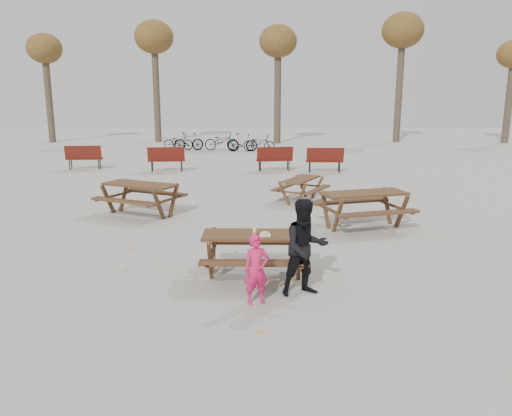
{
  "coord_description": "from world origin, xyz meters",
  "views": [
    {
      "loc": [
        0.15,
        -8.26,
        3.11
      ],
      "look_at": [
        0.0,
        1.0,
        1.0
      ],
      "focal_mm": 35.0,
      "sensor_mm": 36.0,
      "label": 1
    }
  ],
  "objects_px": {
    "child": "(256,270)",
    "picnic_table_north": "(141,199)",
    "main_picnic_table": "(255,244)",
    "soda_bottle": "(255,232)",
    "food_tray": "(265,235)",
    "adult": "(305,248)",
    "picnic_table_east": "(364,210)",
    "picnic_table_far": "(301,190)"
  },
  "relations": [
    {
      "from": "child",
      "to": "picnic_table_north",
      "type": "height_order",
      "value": "child"
    },
    {
      "from": "main_picnic_table",
      "to": "soda_bottle",
      "type": "xyz_separation_m",
      "value": [
        -0.0,
        -0.17,
        0.26
      ]
    },
    {
      "from": "food_tray",
      "to": "child",
      "type": "distance_m",
      "value": 1.05
    },
    {
      "from": "adult",
      "to": "picnic_table_east",
      "type": "relative_size",
      "value": 0.77
    },
    {
      "from": "adult",
      "to": "picnic_table_far",
      "type": "relative_size",
      "value": 0.97
    },
    {
      "from": "soda_bottle",
      "to": "picnic_table_north",
      "type": "relative_size",
      "value": 0.09
    },
    {
      "from": "picnic_table_east",
      "to": "picnic_table_north",
      "type": "xyz_separation_m",
      "value": [
        -5.62,
        1.21,
        -0.01
      ]
    },
    {
      "from": "food_tray",
      "to": "soda_bottle",
      "type": "relative_size",
      "value": 1.06
    },
    {
      "from": "food_tray",
      "to": "adult",
      "type": "xyz_separation_m",
      "value": [
        0.63,
        -0.64,
        -0.02
      ]
    },
    {
      "from": "main_picnic_table",
      "to": "food_tray",
      "type": "relative_size",
      "value": 10.0
    },
    {
      "from": "picnic_table_east",
      "to": "picnic_table_far",
      "type": "xyz_separation_m",
      "value": [
        -1.26,
        3.03,
        -0.09
      ]
    },
    {
      "from": "child",
      "to": "food_tray",
      "type": "bearing_deg",
      "value": 64.61
    },
    {
      "from": "child",
      "to": "picnic_table_north",
      "type": "xyz_separation_m",
      "value": [
        -3.14,
        5.7,
        -0.12
      ]
    },
    {
      "from": "picnic_table_far",
      "to": "child",
      "type": "bearing_deg",
      "value": -162.56
    },
    {
      "from": "adult",
      "to": "picnic_table_north",
      "type": "height_order",
      "value": "adult"
    },
    {
      "from": "food_tray",
      "to": "picnic_table_far",
      "type": "height_order",
      "value": "food_tray"
    },
    {
      "from": "picnic_table_far",
      "to": "adult",
      "type": "bearing_deg",
      "value": -157.0
    },
    {
      "from": "soda_bottle",
      "to": "adult",
      "type": "height_order",
      "value": "adult"
    },
    {
      "from": "main_picnic_table",
      "to": "picnic_table_east",
      "type": "bearing_deg",
      "value": 52.88
    },
    {
      "from": "child",
      "to": "picnic_table_north",
      "type": "distance_m",
      "value": 6.51
    },
    {
      "from": "food_tray",
      "to": "picnic_table_north",
      "type": "xyz_separation_m",
      "value": [
        -3.27,
        4.69,
        -0.37
      ]
    },
    {
      "from": "picnic_table_east",
      "to": "food_tray",
      "type": "bearing_deg",
      "value": -141.56
    },
    {
      "from": "soda_bottle",
      "to": "adult",
      "type": "bearing_deg",
      "value": -37.57
    },
    {
      "from": "food_tray",
      "to": "picnic_table_east",
      "type": "xyz_separation_m",
      "value": [
        2.35,
        3.48,
        -0.36
      ]
    },
    {
      "from": "main_picnic_table",
      "to": "picnic_table_far",
      "type": "bearing_deg",
      "value": 78.8
    },
    {
      "from": "main_picnic_table",
      "to": "food_tray",
      "type": "distance_m",
      "value": 0.31
    },
    {
      "from": "main_picnic_table",
      "to": "picnic_table_north",
      "type": "height_order",
      "value": "picnic_table_north"
    },
    {
      "from": "adult",
      "to": "picnic_table_far",
      "type": "xyz_separation_m",
      "value": [
        0.46,
        7.15,
        -0.43
      ]
    },
    {
      "from": "picnic_table_north",
      "to": "picnic_table_east",
      "type": "bearing_deg",
      "value": 12.24
    },
    {
      "from": "food_tray",
      "to": "picnic_table_east",
      "type": "height_order",
      "value": "picnic_table_east"
    },
    {
      "from": "soda_bottle",
      "to": "picnic_table_north",
      "type": "bearing_deg",
      "value": 123.34
    },
    {
      "from": "food_tray",
      "to": "picnic_table_far",
      "type": "distance_m",
      "value": 6.61
    },
    {
      "from": "main_picnic_table",
      "to": "child",
      "type": "relative_size",
      "value": 1.67
    },
    {
      "from": "main_picnic_table",
      "to": "child",
      "type": "height_order",
      "value": "child"
    },
    {
      "from": "main_picnic_table",
      "to": "child",
      "type": "xyz_separation_m",
      "value": [
        0.04,
        -1.16,
        -0.05
      ]
    },
    {
      "from": "child",
      "to": "adult",
      "type": "distance_m",
      "value": 0.88
    },
    {
      "from": "child",
      "to": "picnic_table_east",
      "type": "height_order",
      "value": "child"
    },
    {
      "from": "main_picnic_table",
      "to": "soda_bottle",
      "type": "relative_size",
      "value": 10.59
    },
    {
      "from": "food_tray",
      "to": "picnic_table_far",
      "type": "xyz_separation_m",
      "value": [
        1.09,
        6.51,
        -0.45
      ]
    },
    {
      "from": "main_picnic_table",
      "to": "adult",
      "type": "relative_size",
      "value": 1.16
    },
    {
      "from": "main_picnic_table",
      "to": "child",
      "type": "bearing_deg",
      "value": -87.95
    },
    {
      "from": "child",
      "to": "picnic_table_far",
      "type": "relative_size",
      "value": 0.68
    }
  ]
}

